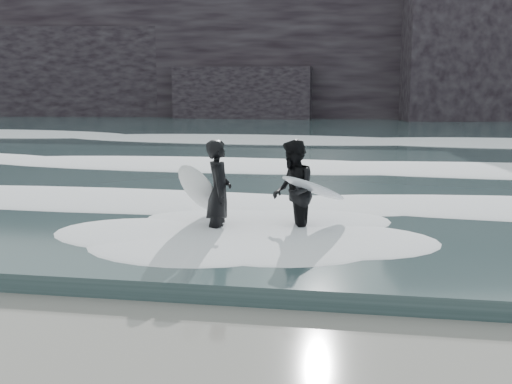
% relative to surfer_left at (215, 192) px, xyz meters
% --- Properties ---
extents(sea, '(90.00, 52.00, 0.30)m').
position_rel_surfer_left_xyz_m(sea, '(1.82, 22.63, -0.85)').
color(sea, '#2E4142').
rests_on(sea, ground).
extents(headland, '(70.00, 9.00, 10.00)m').
position_rel_surfer_left_xyz_m(headland, '(1.82, 39.63, 4.00)').
color(headland, black).
rests_on(headland, ground).
extents(foam_near, '(60.00, 3.20, 0.20)m').
position_rel_surfer_left_xyz_m(foam_near, '(1.82, 2.63, -0.60)').
color(foam_near, white).
rests_on(foam_near, sea).
extents(foam_mid, '(60.00, 4.00, 0.24)m').
position_rel_surfer_left_xyz_m(foam_mid, '(1.82, 9.63, -0.58)').
color(foam_mid, white).
rests_on(foam_mid, sea).
extents(foam_far, '(60.00, 4.80, 0.30)m').
position_rel_surfer_left_xyz_m(foam_far, '(1.82, 18.63, -0.55)').
color(foam_far, white).
rests_on(foam_far, sea).
extents(surfer_left, '(1.01, 1.99, 1.99)m').
position_rel_surfer_left_xyz_m(surfer_left, '(0.00, 0.00, 0.00)').
color(surfer_left, black).
rests_on(surfer_left, ground).
extents(surfer_right, '(1.61, 2.28, 1.99)m').
position_rel_surfer_left_xyz_m(surfer_right, '(1.49, 0.26, 0.00)').
color(surfer_right, black).
rests_on(surfer_right, ground).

